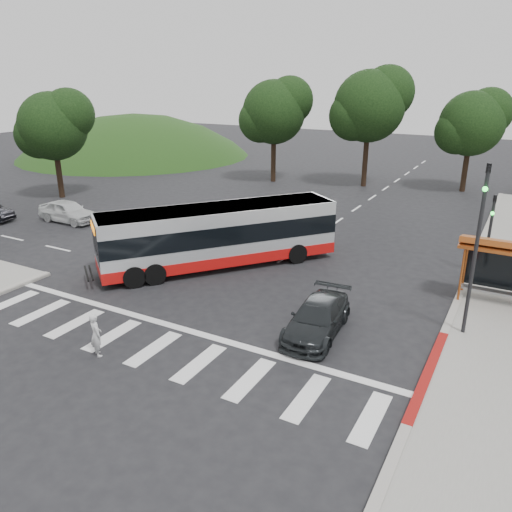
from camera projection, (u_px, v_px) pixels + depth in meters
The scene contains 15 objects.
ground at pixel (227, 298), 22.08m from camera, with size 140.00×140.00×0.00m, color black.
curb_east at pixel (468, 274), 24.54m from camera, with size 0.30×40.00×0.15m, color #9E9991.
curb_east_red at pixel (428, 374), 16.32m from camera, with size 0.32×6.00×0.15m, color maroon.
hillside_nw at pixel (136, 155), 61.32m from camera, with size 44.00×44.00×10.00m, color #203912.
crosswalk_ladder at pixel (154, 348), 17.97m from camera, with size 18.00×2.60×0.01m, color silver.
traffic_signal_ne_tall at pixel (478, 237), 17.62m from camera, with size 0.18×0.37×6.50m.
traffic_signal_ne_short at pixel (491, 226), 23.85m from camera, with size 0.18×0.37×4.00m.
tree_north_a at pixel (370, 105), 42.04m from camera, with size 6.60×6.15×10.17m.
tree_north_b at pixel (473, 123), 40.47m from camera, with size 5.72×5.33×8.43m.
tree_north_c at pixel (275, 111), 44.25m from camera, with size 6.16×5.74×9.30m.
tree_west_a at pixel (54, 125), 38.40m from camera, with size 5.72×5.33×8.43m.
transit_bus at pixel (219, 237), 25.33m from camera, with size 2.60×12.01×3.10m, color silver, non-canonical shape.
pedestrian at pixel (96, 335), 17.30m from camera, with size 0.58×0.38×1.60m, color silver.
dark_sedan at pixel (317, 318), 18.83m from camera, with size 1.79×4.40×1.28m, color #212527.
west_car_white at pixel (68, 211), 33.28m from camera, with size 1.73×4.31×1.47m, color silver.
Camera 1 is at (10.86, -16.99, 9.27)m, focal length 35.00 mm.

